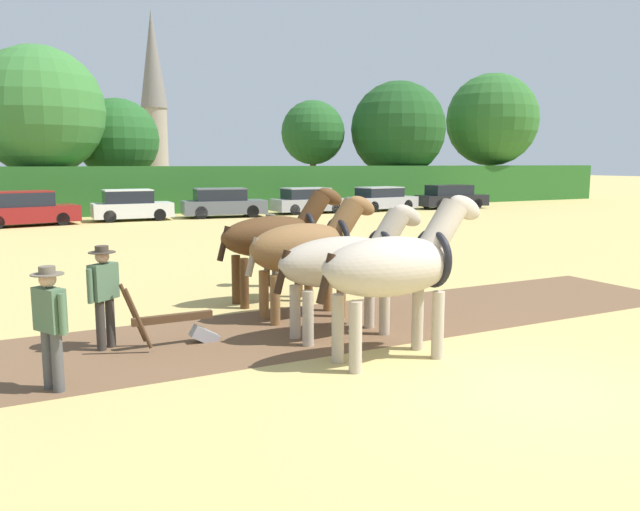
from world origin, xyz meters
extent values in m
plane|color=tan|center=(0.00, 0.00, 0.00)|extent=(240.00, 240.00, 0.00)
cube|color=brown|center=(-4.33, 3.90, 0.00)|extent=(22.71, 3.28, 0.01)
cube|color=#286023|center=(0.00, 30.46, 1.34)|extent=(73.65, 1.40, 2.69)
cylinder|color=brown|center=(-3.67, 32.61, 1.89)|extent=(0.44, 0.44, 3.77)
sphere|color=#387533|center=(-3.67, 32.61, 5.71)|extent=(7.04, 7.04, 7.04)
cylinder|color=brown|center=(0.72, 34.44, 1.47)|extent=(0.44, 0.44, 2.93)
sphere|color=#235623|center=(0.72, 34.44, 4.30)|extent=(4.97, 4.97, 4.97)
cylinder|color=brown|center=(14.22, 34.82, 1.88)|extent=(0.44, 0.44, 3.77)
sphere|color=#235623|center=(14.22, 34.82, 5.02)|extent=(4.53, 4.53, 4.53)
cylinder|color=#4C3823|center=(20.12, 32.78, 1.70)|extent=(0.44, 0.44, 3.41)
sphere|color=#1E4C1E|center=(20.12, 32.78, 5.30)|extent=(6.86, 6.86, 6.86)
cylinder|color=brown|center=(28.24, 32.01, 2.11)|extent=(0.44, 0.44, 4.23)
sphere|color=#2D6628|center=(28.24, 32.01, 6.16)|extent=(7.02, 7.02, 7.02)
cylinder|color=gray|center=(11.43, 72.81, 4.74)|extent=(2.95, 2.95, 9.48)
cone|color=slate|center=(11.43, 72.81, 15.28)|extent=(3.25, 3.25, 11.59)
ellipsoid|color=#B2A38E|center=(-0.92, 1.76, 1.39)|extent=(2.16, 0.92, 0.86)
cylinder|color=#B2A38E|center=(-0.22, 2.01, 0.50)|extent=(0.18, 0.18, 1.00)
cylinder|color=#B2A38E|center=(-0.21, 1.51, 0.50)|extent=(0.18, 0.18, 1.00)
cylinder|color=#B2A38E|center=(-1.62, 2.01, 0.50)|extent=(0.18, 0.18, 1.00)
cylinder|color=#B2A38E|center=(-1.62, 1.51, 0.50)|extent=(0.18, 0.18, 1.00)
cylinder|color=#B2A38E|center=(0.00, 1.76, 1.89)|extent=(0.81, 0.41, 0.91)
ellipsoid|color=#B2A38E|center=(0.43, 1.76, 2.19)|extent=(0.68, 0.26, 0.54)
cube|color=black|center=(0.19, 1.76, 2.07)|extent=(0.43, 0.08, 0.57)
cylinder|color=black|center=(-1.94, 1.75, 1.30)|extent=(0.30, 0.12, 0.71)
torus|color=black|center=(-0.16, 1.76, 1.46)|extent=(0.11, 0.88, 0.88)
ellipsoid|color=#B2A38E|center=(-0.92, 3.20, 1.26)|extent=(2.20, 0.89, 0.83)
cylinder|color=#B2A38E|center=(-0.21, 3.44, 0.44)|extent=(0.18, 0.18, 0.88)
cylinder|color=#B2A38E|center=(-0.21, 2.96, 0.44)|extent=(0.18, 0.18, 0.88)
cylinder|color=#B2A38E|center=(-1.64, 3.43, 0.44)|extent=(0.18, 0.18, 0.88)
cylinder|color=#B2A38E|center=(-1.64, 2.95, 0.44)|extent=(0.18, 0.18, 0.88)
cylinder|color=#B2A38E|center=(0.01, 3.20, 1.70)|extent=(0.74, 0.40, 0.81)
ellipsoid|color=#B2A38E|center=(0.38, 3.20, 1.97)|extent=(0.68, 0.26, 0.54)
cube|color=black|center=(0.17, 3.20, 1.88)|extent=(0.38, 0.08, 0.50)
cylinder|color=black|center=(-1.97, 3.19, 1.17)|extent=(0.30, 0.12, 0.71)
torus|color=black|center=(-0.15, 3.20, 1.32)|extent=(0.11, 0.86, 0.86)
ellipsoid|color=brown|center=(-0.93, 4.63, 1.31)|extent=(2.07, 0.98, 0.92)
cylinder|color=brown|center=(-0.26, 4.90, 0.45)|extent=(0.18, 0.18, 0.90)
cylinder|color=brown|center=(-0.26, 4.37, 0.45)|extent=(0.18, 0.18, 0.90)
cylinder|color=brown|center=(-1.60, 4.90, 0.45)|extent=(0.18, 0.18, 0.90)
cylinder|color=brown|center=(-1.60, 4.36, 0.45)|extent=(0.18, 0.18, 0.90)
cylinder|color=brown|center=(-0.05, 4.64, 1.78)|extent=(0.78, 0.44, 0.85)
ellipsoid|color=brown|center=(0.33, 4.64, 2.05)|extent=(0.68, 0.26, 0.54)
cube|color=gray|center=(0.12, 4.64, 1.97)|extent=(0.39, 0.08, 0.52)
cylinder|color=gray|center=(-1.91, 4.63, 1.21)|extent=(0.30, 0.12, 0.71)
torus|color=black|center=(-0.21, 4.64, 1.38)|extent=(0.11, 0.93, 0.93)
ellipsoid|color=#513319|center=(-0.94, 6.07, 1.38)|extent=(2.18, 0.89, 0.84)
cylinder|color=#513319|center=(-0.23, 6.32, 0.50)|extent=(0.18, 0.18, 1.00)
cylinder|color=#513319|center=(-0.23, 5.83, 0.50)|extent=(0.18, 0.18, 1.00)
cylinder|color=#513319|center=(-1.64, 6.31, 0.50)|extent=(0.18, 0.18, 1.00)
cylinder|color=#513319|center=(-1.64, 5.83, 0.50)|extent=(0.18, 0.18, 1.00)
cylinder|color=#513319|center=(-0.01, 6.07, 1.86)|extent=(0.79, 0.40, 0.88)
ellipsoid|color=#513319|center=(0.40, 6.08, 2.15)|extent=(0.68, 0.26, 0.54)
cube|color=black|center=(0.17, 6.08, 2.04)|extent=(0.42, 0.08, 0.56)
cylinder|color=black|center=(-1.97, 6.07, 1.29)|extent=(0.30, 0.12, 0.71)
torus|color=black|center=(-0.18, 6.07, 1.44)|extent=(0.11, 0.86, 0.86)
cube|color=#4C331E|center=(-3.54, 3.90, 0.45)|extent=(1.26, 0.11, 0.12)
cube|color=#939399|center=(-3.03, 3.91, 0.10)|extent=(0.48, 0.20, 0.39)
cylinder|color=#4C331E|center=(-4.10, 4.10, 0.55)|extent=(0.40, 0.06, 0.96)
cylinder|color=#4C331E|center=(-4.10, 3.70, 0.55)|extent=(0.40, 0.06, 0.96)
cylinder|color=#38332D|center=(-4.42, 4.29, 0.39)|extent=(0.14, 0.14, 0.78)
cylinder|color=#38332D|center=(-4.58, 4.17, 0.39)|extent=(0.14, 0.14, 0.78)
cube|color=#4C6B4C|center=(-4.50, 4.23, 1.06)|extent=(0.48, 0.44, 0.56)
sphere|color=tan|center=(-4.50, 4.23, 1.45)|extent=(0.21, 0.21, 0.21)
cylinder|color=#4C6B4C|center=(-4.28, 4.40, 1.04)|extent=(0.09, 0.09, 0.52)
cylinder|color=#4C6B4C|center=(-4.72, 4.06, 1.04)|extent=(0.09, 0.09, 0.52)
cylinder|color=#42382D|center=(-4.50, 4.23, 1.51)|extent=(0.40, 0.40, 0.02)
cylinder|color=#42382D|center=(-4.50, 4.23, 1.56)|extent=(0.20, 0.20, 0.10)
cylinder|color=#38332D|center=(-0.37, 7.77, 0.41)|extent=(0.14, 0.14, 0.82)
cylinder|color=#38332D|center=(-0.24, 7.60, 0.41)|extent=(0.14, 0.14, 0.82)
cube|color=#B7B7BC|center=(-0.31, 7.68, 1.12)|extent=(0.45, 0.50, 0.58)
sphere|color=tan|center=(-0.31, 7.68, 1.52)|extent=(0.22, 0.22, 0.22)
cylinder|color=#B7B7BC|center=(-0.48, 7.91, 1.09)|extent=(0.09, 0.09, 0.55)
cylinder|color=#B7B7BC|center=(-0.14, 7.45, 1.09)|extent=(0.09, 0.09, 0.55)
cylinder|color=#665B4C|center=(-0.31, 7.68, 1.59)|extent=(0.42, 0.42, 0.02)
cylinder|color=#665B4C|center=(-0.31, 7.68, 1.64)|extent=(0.21, 0.21, 0.10)
cylinder|color=#4C4C4C|center=(-5.41, 2.75, 0.39)|extent=(0.14, 0.14, 0.77)
cylinder|color=#4C4C4C|center=(-5.32, 2.57, 0.39)|extent=(0.14, 0.14, 0.77)
cube|color=#4C6B4C|center=(-5.36, 2.66, 1.05)|extent=(0.39, 0.49, 0.55)
sphere|color=tan|center=(-5.36, 2.66, 1.43)|extent=(0.21, 0.21, 0.21)
cylinder|color=#4C6B4C|center=(-5.49, 2.90, 1.03)|extent=(0.09, 0.09, 0.52)
cylinder|color=#4C6B4C|center=(-5.23, 2.42, 1.03)|extent=(0.09, 0.09, 0.52)
cylinder|color=#665B4C|center=(-5.36, 2.66, 1.50)|extent=(0.40, 0.40, 0.02)
cylinder|color=#665B4C|center=(-5.36, 2.66, 1.55)|extent=(0.20, 0.20, 0.10)
cube|color=maroon|center=(-4.86, 25.92, 0.54)|extent=(4.67, 2.46, 0.74)
cube|color=black|center=(-5.08, 25.89, 1.22)|extent=(2.89, 1.99, 0.64)
cube|color=maroon|center=(-5.08, 25.89, 1.57)|extent=(2.89, 1.99, 0.06)
cylinder|color=black|center=(-3.64, 26.90, 0.30)|extent=(0.63, 0.32, 0.60)
cylinder|color=black|center=(-3.38, 25.42, 0.30)|extent=(0.63, 0.32, 0.60)
cube|color=silver|center=(-0.01, 26.54, 0.53)|extent=(3.89, 1.88, 0.72)
cube|color=black|center=(-0.20, 26.55, 1.19)|extent=(2.35, 1.66, 0.61)
cube|color=silver|center=(-0.20, 26.55, 1.53)|extent=(2.35, 1.66, 0.06)
cylinder|color=black|center=(1.20, 27.28, 0.30)|extent=(0.61, 0.24, 0.61)
cylinder|color=black|center=(1.16, 25.73, 0.30)|extent=(0.61, 0.24, 0.61)
cylinder|color=black|center=(-1.18, 27.35, 0.30)|extent=(0.61, 0.24, 0.61)
cylinder|color=black|center=(-1.23, 25.81, 0.30)|extent=(0.61, 0.24, 0.61)
cube|color=#565B66|center=(4.72, 26.30, 0.54)|extent=(4.55, 2.24, 0.71)
cube|color=black|center=(4.50, 26.32, 1.19)|extent=(2.79, 1.85, 0.59)
cube|color=#565B66|center=(4.50, 26.32, 1.52)|extent=(2.79, 1.85, 0.06)
cylinder|color=black|center=(6.16, 26.88, 0.33)|extent=(0.69, 0.30, 0.67)
cylinder|color=black|center=(5.98, 25.39, 0.33)|extent=(0.69, 0.30, 0.67)
cylinder|color=black|center=(3.47, 27.21, 0.33)|extent=(0.69, 0.30, 0.67)
cylinder|color=black|center=(3.28, 25.72, 0.33)|extent=(0.69, 0.30, 0.67)
cube|color=#9E9EA8|center=(9.91, 26.60, 0.50)|extent=(4.20, 1.93, 0.68)
cube|color=black|center=(9.71, 26.60, 1.12)|extent=(2.53, 1.71, 0.57)
cube|color=#9E9EA8|center=(9.71, 26.60, 1.44)|extent=(2.53, 1.71, 0.06)
cylinder|color=black|center=(11.22, 27.39, 0.30)|extent=(0.61, 0.23, 0.60)
cylinder|color=black|center=(11.19, 25.76, 0.30)|extent=(0.61, 0.23, 0.60)
cylinder|color=black|center=(8.64, 27.44, 0.30)|extent=(0.61, 0.23, 0.60)
cylinder|color=black|center=(8.61, 25.81, 0.30)|extent=(0.61, 0.23, 0.60)
cube|color=#A8A8B2|center=(14.75, 26.41, 0.51)|extent=(4.40, 2.28, 0.66)
cube|color=black|center=(14.54, 26.39, 1.11)|extent=(2.70, 1.91, 0.54)
cube|color=#A8A8B2|center=(14.54, 26.39, 1.41)|extent=(2.70, 1.91, 0.06)
cylinder|color=black|center=(15.97, 27.36, 0.33)|extent=(0.68, 0.29, 0.66)
cylinder|color=black|center=(16.14, 25.76, 0.33)|extent=(0.68, 0.29, 0.66)
cylinder|color=black|center=(13.36, 27.07, 0.33)|extent=(0.68, 0.29, 0.66)
cylinder|color=black|center=(13.54, 25.47, 0.33)|extent=(0.68, 0.29, 0.66)
cube|color=black|center=(19.72, 25.98, 0.52)|extent=(4.62, 2.06, 0.69)
cube|color=black|center=(19.50, 25.99, 1.15)|extent=(2.81, 1.75, 0.57)
cube|color=black|center=(19.50, 25.99, 1.46)|extent=(2.81, 1.75, 0.06)
cylinder|color=black|center=(21.17, 26.61, 0.32)|extent=(0.66, 0.27, 0.64)
cylinder|color=black|center=(21.05, 25.12, 0.32)|extent=(0.66, 0.27, 0.64)
cylinder|color=black|center=(18.39, 26.83, 0.32)|extent=(0.66, 0.27, 0.64)
cylinder|color=black|center=(18.28, 25.34, 0.32)|extent=(0.66, 0.27, 0.64)
camera|label=1|loc=(-5.79, -5.63, 2.86)|focal=35.00mm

